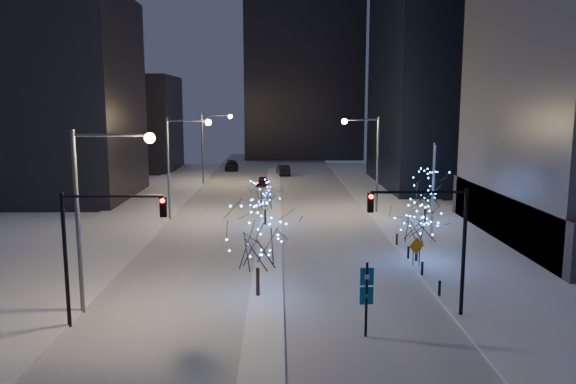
{
  "coord_description": "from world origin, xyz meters",
  "views": [
    {
      "loc": [
        0.72,
        -27.53,
        11.32
      ],
      "look_at": [
        1.43,
        12.61,
        5.0
      ],
      "focal_mm": 35.0,
      "sensor_mm": 36.0,
      "label": 1
    }
  ],
  "objects_px": {
    "street_lamp_w_near": "(96,196)",
    "street_lamp_east": "(369,152)",
    "traffic_signal_west": "(95,236)",
    "car_near": "(262,181)",
    "car_far": "(232,166)",
    "traffic_signal_east": "(435,231)",
    "street_lamp_w_far": "(210,138)",
    "wayfinding_sign": "(367,291)",
    "holiday_tree_median_near": "(257,240)",
    "holiday_tree_plaza_far": "(426,189)",
    "car_mid": "(283,170)",
    "holiday_tree_plaza_near": "(417,223)",
    "holiday_tree_median_far": "(265,196)",
    "street_lamp_w_mid": "(179,154)",
    "construction_sign": "(416,248)"
  },
  "relations": [
    {
      "from": "traffic_signal_east",
      "to": "car_mid",
      "type": "bearing_deg",
      "value": 96.97
    },
    {
      "from": "street_lamp_east",
      "to": "holiday_tree_plaza_near",
      "type": "xyz_separation_m",
      "value": [
        0.55,
        -18.63,
        -3.52
      ]
    },
    {
      "from": "street_lamp_w_far",
      "to": "street_lamp_w_near",
      "type": "bearing_deg",
      "value": -90.0
    },
    {
      "from": "street_lamp_w_near",
      "to": "holiday_tree_median_near",
      "type": "relative_size",
      "value": 1.85
    },
    {
      "from": "traffic_signal_west",
      "to": "holiday_tree_plaza_near",
      "type": "height_order",
      "value": "traffic_signal_west"
    },
    {
      "from": "holiday_tree_plaza_near",
      "to": "traffic_signal_east",
      "type": "bearing_deg",
      "value": -99.26
    },
    {
      "from": "traffic_signal_west",
      "to": "wayfinding_sign",
      "type": "distance_m",
      "value": 13.74
    },
    {
      "from": "car_near",
      "to": "wayfinding_sign",
      "type": "relative_size",
      "value": 0.98
    },
    {
      "from": "street_lamp_w_near",
      "to": "construction_sign",
      "type": "xyz_separation_m",
      "value": [
        19.26,
        8.17,
        -5.11
      ]
    },
    {
      "from": "street_lamp_w_far",
      "to": "holiday_tree_plaza_far",
      "type": "distance_m",
      "value": 36.44
    },
    {
      "from": "holiday_tree_plaza_near",
      "to": "wayfinding_sign",
      "type": "height_order",
      "value": "holiday_tree_plaza_near"
    },
    {
      "from": "street_lamp_w_far",
      "to": "street_lamp_w_mid",
      "type": "bearing_deg",
      "value": -90.0
    },
    {
      "from": "traffic_signal_east",
      "to": "holiday_tree_plaza_far",
      "type": "distance_m",
      "value": 24.14
    },
    {
      "from": "holiday_tree_median_far",
      "to": "street_lamp_w_mid",
      "type": "bearing_deg",
      "value": 159.53
    },
    {
      "from": "car_mid",
      "to": "car_far",
      "type": "distance_m",
      "value": 11.07
    },
    {
      "from": "car_near",
      "to": "holiday_tree_median_far",
      "type": "distance_m",
      "value": 26.45
    },
    {
      "from": "traffic_signal_east",
      "to": "holiday_tree_plaza_far",
      "type": "height_order",
      "value": "traffic_signal_east"
    },
    {
      "from": "street_lamp_east",
      "to": "traffic_signal_west",
      "type": "height_order",
      "value": "street_lamp_east"
    },
    {
      "from": "car_near",
      "to": "wayfinding_sign",
      "type": "xyz_separation_m",
      "value": [
        6.5,
        -51.66,
        1.68
      ]
    },
    {
      "from": "traffic_signal_east",
      "to": "wayfinding_sign",
      "type": "xyz_separation_m",
      "value": [
        -3.94,
        -2.47,
        -2.45
      ]
    },
    {
      "from": "traffic_signal_west",
      "to": "traffic_signal_east",
      "type": "bearing_deg",
      "value": 3.29
    },
    {
      "from": "traffic_signal_east",
      "to": "holiday_tree_median_near",
      "type": "relative_size",
      "value": 1.3
    },
    {
      "from": "traffic_signal_west",
      "to": "car_near",
      "type": "xyz_separation_m",
      "value": [
        6.94,
        50.19,
        -4.13
      ]
    },
    {
      "from": "car_far",
      "to": "holiday_tree_plaza_near",
      "type": "distance_m",
      "value": 59.99
    },
    {
      "from": "car_near",
      "to": "car_mid",
      "type": "xyz_separation_m",
      "value": [
        3.0,
        11.67,
        0.19
      ]
    },
    {
      "from": "traffic_signal_east",
      "to": "street_lamp_w_far",
      "type": "bearing_deg",
      "value": 109.32
    },
    {
      "from": "street_lamp_w_far",
      "to": "holiday_tree_plaza_near",
      "type": "relative_size",
      "value": 2.3
    },
    {
      "from": "traffic_signal_west",
      "to": "holiday_tree_median_near",
      "type": "height_order",
      "value": "traffic_signal_west"
    },
    {
      "from": "street_lamp_w_near",
      "to": "holiday_tree_plaza_near",
      "type": "bearing_deg",
      "value": 25.59
    },
    {
      "from": "car_far",
      "to": "holiday_tree_plaza_far",
      "type": "relative_size",
      "value": 1.07
    },
    {
      "from": "car_near",
      "to": "car_mid",
      "type": "distance_m",
      "value": 12.05
    },
    {
      "from": "traffic_signal_west",
      "to": "car_far",
      "type": "height_order",
      "value": "traffic_signal_west"
    },
    {
      "from": "street_lamp_w_far",
      "to": "traffic_signal_east",
      "type": "distance_m",
      "value": 54.07
    },
    {
      "from": "street_lamp_w_mid",
      "to": "holiday_tree_median_near",
      "type": "bearing_deg",
      "value": -69.66
    },
    {
      "from": "car_mid",
      "to": "car_near",
      "type": "bearing_deg",
      "value": 68.19
    },
    {
      "from": "street_lamp_w_near",
      "to": "holiday_tree_median_near",
      "type": "xyz_separation_m",
      "value": [
        8.44,
        2.24,
        -3.01
      ]
    },
    {
      "from": "traffic_signal_west",
      "to": "traffic_signal_east",
      "type": "distance_m",
      "value": 17.41
    },
    {
      "from": "holiday_tree_median_near",
      "to": "car_near",
      "type": "bearing_deg",
      "value": 91.25
    },
    {
      "from": "street_lamp_w_near",
      "to": "car_far",
      "type": "height_order",
      "value": "street_lamp_w_near"
    },
    {
      "from": "street_lamp_w_mid",
      "to": "car_mid",
      "type": "bearing_deg",
      "value": 73.33
    },
    {
      "from": "street_lamp_w_near",
      "to": "street_lamp_east",
      "type": "distance_m",
      "value": 33.85
    },
    {
      "from": "car_mid",
      "to": "car_far",
      "type": "relative_size",
      "value": 0.91
    },
    {
      "from": "traffic_signal_east",
      "to": "street_lamp_w_mid",
      "type": "bearing_deg",
      "value": 124.51
    },
    {
      "from": "street_lamp_w_mid",
      "to": "street_lamp_w_far",
      "type": "bearing_deg",
      "value": 90.0
    },
    {
      "from": "traffic_signal_west",
      "to": "car_far",
      "type": "distance_m",
      "value": 68.71
    },
    {
      "from": "street_lamp_w_near",
      "to": "car_mid",
      "type": "distance_m",
      "value": 61.02
    },
    {
      "from": "street_lamp_w_near",
      "to": "car_far",
      "type": "relative_size",
      "value": 1.82
    },
    {
      "from": "street_lamp_w_near",
      "to": "car_far",
      "type": "xyz_separation_m",
      "value": [
        1.65,
        66.58,
        -5.7
      ]
    },
    {
      "from": "car_far",
      "to": "holiday_tree_plaza_near",
      "type": "relative_size",
      "value": 1.26
    },
    {
      "from": "car_far",
      "to": "holiday_tree_plaza_far",
      "type": "bearing_deg",
      "value": -66.57
    }
  ]
}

